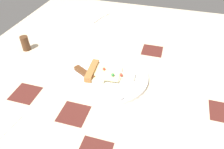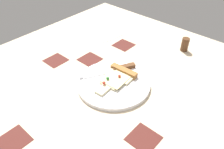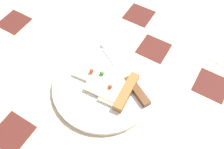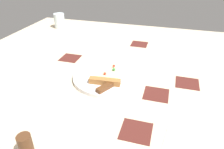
{
  "view_description": "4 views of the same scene",
  "coord_description": "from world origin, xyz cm",
  "px_view_note": "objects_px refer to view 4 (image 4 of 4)",
  "views": [
    {
      "loc": [
        11.56,
        -65.94,
        53.88
      ],
      "look_at": [
        -5.93,
        -6.36,
        2.41
      ],
      "focal_mm": 34.52,
      "sensor_mm": 36.0,
      "label": 1
    },
    {
      "loc": [
        43.97,
        38.5,
        59.22
      ],
      "look_at": [
        -8.71,
        -8.45,
        2.9
      ],
      "focal_mm": 35.92,
      "sensor_mm": 36.0,
      "label": 2
    },
    {
      "loc": [
        -27.22,
        23.24,
        60.9
      ],
      "look_at": [
        -8.26,
        -8.2,
        4.57
      ],
      "focal_mm": 39.29,
      "sensor_mm": 36.0,
      "label": 3
    },
    {
      "loc": [
        -77.64,
        -28.0,
        44.82
      ],
      "look_at": [
        -10.38,
        -8.41,
        4.04
      ],
      "focal_mm": 33.56,
      "sensor_mm": 36.0,
      "label": 4
    }
  ],
  "objects_px": {
    "pizza_slice": "(107,76)",
    "plate": "(109,76)",
    "pepper_shaker": "(26,146)",
    "napkin": "(189,148)",
    "knife": "(116,82)",
    "drinking_glass": "(59,21)"
  },
  "relations": [
    {
      "from": "drinking_glass",
      "to": "pepper_shaker",
      "type": "height_order",
      "value": "drinking_glass"
    },
    {
      "from": "pizza_slice",
      "to": "napkin",
      "type": "relative_size",
      "value": 1.38
    },
    {
      "from": "pepper_shaker",
      "to": "napkin",
      "type": "xyz_separation_m",
      "value": [
        0.13,
        -0.4,
        -0.03
      ]
    },
    {
      "from": "drinking_glass",
      "to": "napkin",
      "type": "xyz_separation_m",
      "value": [
        -0.84,
        -0.83,
        -0.05
      ]
    },
    {
      "from": "plate",
      "to": "pizza_slice",
      "type": "distance_m",
      "value": 0.03
    },
    {
      "from": "drinking_glass",
      "to": "pepper_shaker",
      "type": "distance_m",
      "value": 1.07
    },
    {
      "from": "pizza_slice",
      "to": "knife",
      "type": "bearing_deg",
      "value": -35.99
    },
    {
      "from": "plate",
      "to": "napkin",
      "type": "relative_size",
      "value": 2.25
    },
    {
      "from": "plate",
      "to": "pizza_slice",
      "type": "relative_size",
      "value": 1.63
    },
    {
      "from": "pepper_shaker",
      "to": "napkin",
      "type": "height_order",
      "value": "pepper_shaker"
    },
    {
      "from": "plate",
      "to": "pizza_slice",
      "type": "height_order",
      "value": "pizza_slice"
    },
    {
      "from": "pizza_slice",
      "to": "knife",
      "type": "xyz_separation_m",
      "value": [
        -0.03,
        -0.04,
        -0.0
      ]
    },
    {
      "from": "plate",
      "to": "pizza_slice",
      "type": "xyz_separation_m",
      "value": [
        -0.03,
        -0.0,
        0.02
      ]
    },
    {
      "from": "plate",
      "to": "napkin",
      "type": "bearing_deg",
      "value": -132.88
    },
    {
      "from": "knife",
      "to": "napkin",
      "type": "distance_m",
      "value": 0.35
    },
    {
      "from": "drinking_glass",
      "to": "pepper_shaker",
      "type": "xyz_separation_m",
      "value": [
        -0.98,
        -0.44,
        -0.01
      ]
    },
    {
      "from": "pepper_shaker",
      "to": "napkin",
      "type": "bearing_deg",
      "value": -71.2
    },
    {
      "from": "knife",
      "to": "plate",
      "type": "bearing_deg",
      "value": 159.73
    },
    {
      "from": "pizza_slice",
      "to": "plate",
      "type": "bearing_deg",
      "value": 90.4
    },
    {
      "from": "pepper_shaker",
      "to": "napkin",
      "type": "relative_size",
      "value": 0.51
    },
    {
      "from": "pizza_slice",
      "to": "drinking_glass",
      "type": "distance_m",
      "value": 0.78
    },
    {
      "from": "knife",
      "to": "pepper_shaker",
      "type": "height_order",
      "value": "pepper_shaker"
    }
  ]
}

